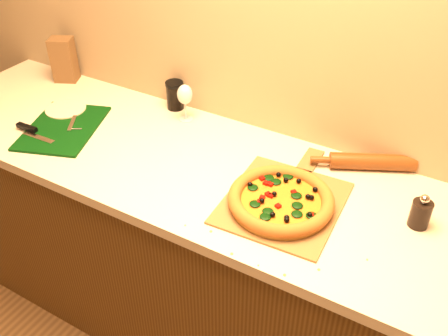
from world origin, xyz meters
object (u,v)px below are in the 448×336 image
Objects in this scene: pizza at (281,200)px; pepper_grinder at (421,213)px; wine_glass at (185,95)px; dark_jar at (175,95)px; pizza_peel at (285,200)px; rolling_pin at (372,162)px; cutting_board at (62,128)px; side_plate at (66,110)px.

pepper_grinder is (0.39, 0.13, 0.02)m from pizza.
wine_glass is 0.12m from dark_jar.
dark_jar reaches higher than pizza_peel.
pizza is at bearing -29.09° from dark_jar.
pizza_peel is 1.38× the size of rolling_pin.
rolling_pin is 2.57× the size of wine_glass.
pepper_grinder is at bearing 11.06° from pizza_peel.
wine_glass is (0.38, 0.31, 0.10)m from cutting_board.
side_plate is (-1.02, 0.07, 0.00)m from pizza_peel.
pepper_grinder is 0.97× the size of dark_jar.
wine_glass is at bearing 22.76° from side_plate.
dark_jar is at bearing 33.95° from side_plate.
cutting_board is 1.10× the size of rolling_pin.
side_plate is at bearing 107.79° from cutting_board.
side_plate reaches higher than pizza_peel.
pepper_grinder is at bearing 1.06° from side_plate.
rolling_pin is 2.38× the size of side_plate.
pizza is at bearing -6.01° from side_plate.
pizza is 0.94m from cutting_board.
rolling_pin is at bearing 11.23° from side_plate.
pepper_grinder is at bearing 18.81° from pizza.
pepper_grinder is 0.70× the size of side_plate.
pizza_peel is at bearing -4.01° from side_plate.
side_plate is at bearing 173.08° from pizza_peel.
pizza_peel is 0.37m from rolling_pin.
side_plate is (-0.38, -0.25, -0.05)m from dark_jar.
wine_glass reaches higher than pepper_grinder.
pizza is at bearing -161.19° from pepper_grinder.
pizza reaches higher than side_plate.
pizza_peel is 1.03m from side_plate.
wine_glass reaches higher than cutting_board.
pizza is 2.02× the size of side_plate.
cutting_board is 3.76× the size of pepper_grinder.
side_plate is at bearing -178.94° from pepper_grinder.
wine_glass is 0.93× the size of side_plate.
wine_glass is at bearing 151.46° from pizza_peel.
pizza_peel is at bearing -17.77° from cutting_board.
cutting_board is at bearing -174.16° from pepper_grinder.
pizza_peel is at bearing 91.38° from pizza.
cutting_board is 1.34m from pepper_grinder.
pizza_peel is 0.04m from pizza.
pizza is 1.03m from side_plate.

